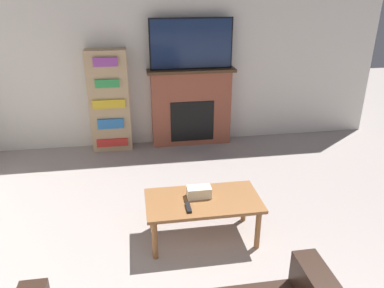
{
  "coord_description": "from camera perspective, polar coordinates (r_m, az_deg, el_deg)",
  "views": [
    {
      "loc": [
        -0.46,
        -0.72,
        2.22
      ],
      "look_at": [
        0.08,
        2.71,
        0.73
      ],
      "focal_mm": 35.0,
      "sensor_mm": 36.0,
      "label": 1
    }
  ],
  "objects": [
    {
      "name": "bookshelf",
      "position": [
        5.38,
        -12.47,
        6.38
      ],
      "size": [
        0.55,
        0.29,
        1.43
      ],
      "color": "tan",
      "rests_on": "ground_plane"
    },
    {
      "name": "wall_back",
      "position": [
        5.4,
        -4.17,
        13.91
      ],
      "size": [
        6.37,
        0.06,
        2.7
      ],
      "color": "silver",
      "rests_on": "ground_plane"
    },
    {
      "name": "fireplace",
      "position": [
        5.49,
        -0.13,
        5.69
      ],
      "size": [
        1.25,
        0.28,
        1.12
      ],
      "color": "brown",
      "rests_on": "ground_plane"
    },
    {
      "name": "remote_control",
      "position": [
        3.29,
        -0.55,
        -9.68
      ],
      "size": [
        0.04,
        0.15,
        0.02
      ],
      "color": "black",
      "rests_on": "coffee_table"
    },
    {
      "name": "tv",
      "position": [
        5.27,
        -0.1,
        15.01
      ],
      "size": [
        1.15,
        0.03,
        0.69
      ],
      "color": "black",
      "rests_on": "fireplace"
    },
    {
      "name": "coffee_table",
      "position": [
        3.46,
        1.69,
        -9.19
      ],
      "size": [
        1.04,
        0.56,
        0.42
      ],
      "color": "brown",
      "rests_on": "ground_plane"
    },
    {
      "name": "tissue_box",
      "position": [
        3.44,
        1.08,
        -7.33
      ],
      "size": [
        0.22,
        0.12,
        0.1
      ],
      "color": "beige",
      "rests_on": "coffee_table"
    }
  ]
}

